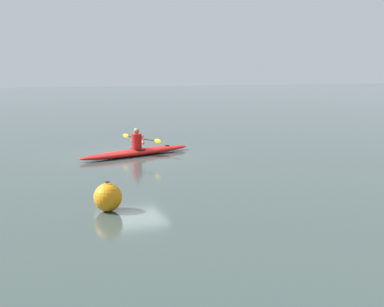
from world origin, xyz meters
The scene contains 4 objects.
ground_plane centered at (0.00, 0.00, 0.00)m, with size 160.00×160.00×0.00m, color #384742.
kayak centered at (-0.17, 0.29, 0.13)m, with size 4.70×2.26×0.26m.
kayaker centered at (-0.20, 0.28, 0.58)m, with size 0.88×2.30×0.77m.
mooring_buoy_orange_mid centered at (2.34, 7.50, 0.32)m, with size 0.64×0.64×0.68m.
Camera 1 is at (4.53, 18.78, 3.15)m, focal length 48.57 mm.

